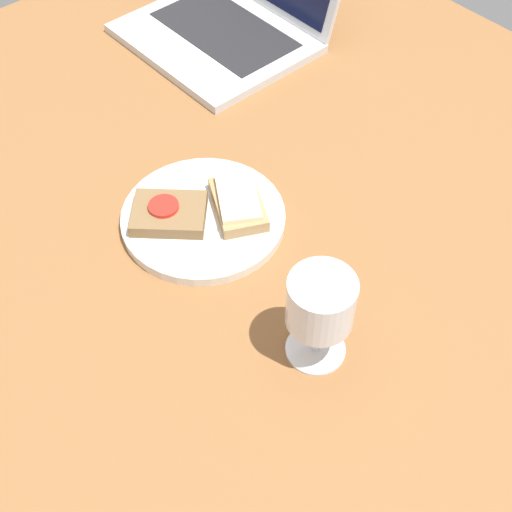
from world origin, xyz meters
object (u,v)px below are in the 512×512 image
(sandwich_with_tomato, at_px, (169,213))
(laptop, at_px, (235,12))
(plate, at_px, (204,217))
(sandwich_with_cheese, at_px, (238,203))
(wine_glass, at_px, (321,305))

(sandwich_with_tomato, relative_size, laptop, 0.40)
(plate, height_order, laptop, laptop)
(sandwich_with_cheese, height_order, laptop, laptop)
(sandwich_with_cheese, distance_m, wine_glass, 0.24)
(sandwich_with_tomato, distance_m, laptop, 0.47)
(sandwich_with_cheese, relative_size, sandwich_with_tomato, 0.97)
(plate, height_order, sandwich_with_cheese, sandwich_with_cheese)
(laptop, bearing_deg, wine_glass, -32.49)
(sandwich_with_tomato, height_order, laptop, laptop)
(sandwich_with_tomato, bearing_deg, plate, 58.68)
(plate, bearing_deg, wine_glass, -7.52)
(sandwich_with_cheese, relative_size, laptop, 0.39)
(plate, height_order, wine_glass, wine_glass)
(sandwich_with_cheese, distance_m, laptop, 0.45)
(sandwich_with_tomato, bearing_deg, wine_glass, 1.63)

